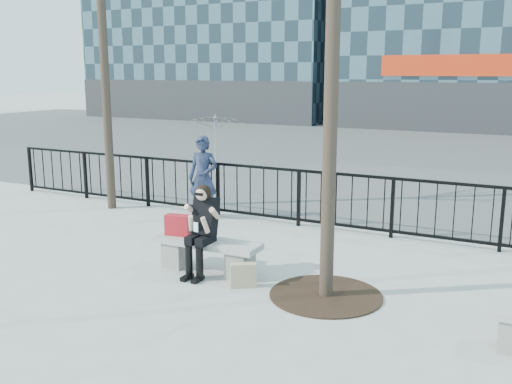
% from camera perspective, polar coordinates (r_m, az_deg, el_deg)
% --- Properties ---
extents(ground, '(120.00, 120.00, 0.00)m').
position_cam_1_polar(ground, '(8.61, -4.84, -7.92)').
color(ground, '#969691').
rests_on(ground, ground).
extents(street_surface, '(60.00, 23.00, 0.01)m').
position_cam_1_polar(street_surface, '(22.48, 15.76, 4.07)').
color(street_surface, '#474747').
rests_on(street_surface, ground).
extents(railing, '(14.00, 0.06, 1.10)m').
position_cam_1_polar(railing, '(11.02, 3.34, -0.47)').
color(railing, black).
rests_on(railing, ground).
extents(tree_grate, '(1.50, 1.50, 0.02)m').
position_cam_1_polar(tree_grate, '(7.75, 6.99, -10.20)').
color(tree_grate, black).
rests_on(tree_grate, ground).
extents(bench_main, '(1.65, 0.46, 0.49)m').
position_cam_1_polar(bench_main, '(8.52, -4.87, -6.01)').
color(bench_main, slate).
rests_on(bench_main, ground).
extents(seated_woman, '(0.50, 0.64, 1.34)m').
position_cam_1_polar(seated_woman, '(8.28, -5.50, -3.88)').
color(seated_woman, black).
rests_on(seated_woman, ground).
extents(handbag, '(0.41, 0.24, 0.31)m').
position_cam_1_polar(handbag, '(8.71, -7.79, -3.29)').
color(handbag, '#B1151F').
rests_on(handbag, bench_main).
extents(shopping_bag, '(0.37, 0.31, 0.34)m').
position_cam_1_polar(shopping_bag, '(7.94, -1.28, -8.32)').
color(shopping_bag, beige).
rests_on(shopping_bag, ground).
extents(standing_man, '(0.67, 0.49, 1.68)m').
position_cam_1_polar(standing_man, '(11.42, -5.30, 1.41)').
color(standing_man, black).
rests_on(standing_man, ground).
extents(vendor_umbrella, '(2.07, 2.11, 1.77)m').
position_cam_1_polar(vendor_umbrella, '(16.23, -4.14, 4.73)').
color(vendor_umbrella, yellow).
rests_on(vendor_umbrella, ground).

